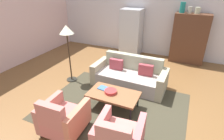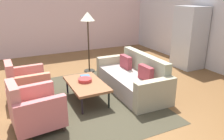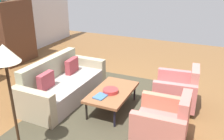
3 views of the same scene
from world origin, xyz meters
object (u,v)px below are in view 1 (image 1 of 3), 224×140
(coffee_table, at_px, (114,95))
(vase_small, at_px, (198,10))
(fruit_bowl, at_px, (111,92))
(couch, at_px, (130,76))
(vase_tall, at_px, (183,7))
(vase_round, at_px, (190,10))
(book_stack, at_px, (103,88))
(refrigerator, at_px, (131,33))
(armchair_left, at_px, (62,119))
(cabinet, at_px, (189,39))
(floor_lamp, at_px, (67,35))
(armchair_right, at_px, (118,139))

(coffee_table, height_order, vase_small, vase_small)
(fruit_bowl, bearing_deg, couch, 86.30)
(vase_tall, xyz_separation_m, vase_round, (0.25, 0.00, -0.07))
(couch, bearing_deg, book_stack, 74.77)
(refrigerator, bearing_deg, armchair_left, -87.34)
(armchair_left, relative_size, cabinet, 0.49)
(vase_tall, relative_size, floor_lamp, 0.21)
(couch, xyz_separation_m, armchair_right, (0.60, -2.35, 0.06))
(fruit_bowl, xyz_separation_m, vase_round, (1.30, 3.72, 1.47))
(couch, height_order, refrigerator, refrigerator)
(armchair_right, relative_size, fruit_bowl, 2.98)
(cabinet, bearing_deg, couch, -118.38)
(book_stack, xyz_separation_m, cabinet, (1.69, 3.63, 0.48))
(couch, height_order, vase_small, vase_small)
(coffee_table, distance_m, book_stack, 0.34)
(couch, bearing_deg, vase_tall, -109.89)
(vase_tall, bearing_deg, coffee_table, -104.66)
(vase_tall, height_order, floor_lamp, vase_tall)
(vase_round, height_order, floor_lamp, vase_round)
(vase_small, bearing_deg, couch, -120.14)
(coffee_table, bearing_deg, armchair_right, -62.52)
(armchair_right, bearing_deg, cabinet, 75.47)
(armchair_left, bearing_deg, coffee_table, 60.89)
(cabinet, xyz_separation_m, vase_round, (-0.15, -0.00, 1.01))
(cabinet, height_order, refrigerator, refrigerator)
(couch, xyz_separation_m, coffee_table, (-0.00, -1.19, 0.08))
(coffee_table, height_order, floor_lamp, floor_lamp)
(fruit_bowl, distance_m, vase_tall, 4.16)
(refrigerator, height_order, floor_lamp, refrigerator)
(fruit_bowl, xyz_separation_m, cabinet, (1.45, 3.73, 0.46))
(refrigerator, bearing_deg, fruit_bowl, -78.37)
(book_stack, relative_size, refrigerator, 0.15)
(coffee_table, bearing_deg, fruit_bowl, -180.00)
(fruit_bowl, bearing_deg, armchair_right, -59.69)
(vase_small, bearing_deg, vase_round, 180.00)
(book_stack, distance_m, vase_small, 4.31)
(couch, xyz_separation_m, vase_small, (1.47, 2.53, 1.62))
(floor_lamp, bearing_deg, vase_round, 45.28)
(couch, xyz_separation_m, vase_tall, (0.97, 2.53, 1.69))
(couch, relative_size, refrigerator, 1.14)
(refrigerator, bearing_deg, vase_tall, 3.19)
(armchair_right, xyz_separation_m, vase_tall, (0.37, 4.89, 1.64))
(cabinet, xyz_separation_m, refrigerator, (-2.19, -0.10, 0.03))
(couch, distance_m, cabinet, 2.95)
(vase_tall, bearing_deg, armchair_right, -94.30)
(refrigerator, relative_size, floor_lamp, 1.08)
(book_stack, distance_m, vase_tall, 4.15)
(couch, relative_size, coffee_table, 1.76)
(fruit_bowl, xyz_separation_m, vase_small, (1.55, 3.72, 1.46))
(cabinet, bearing_deg, vase_tall, -179.32)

